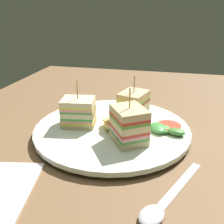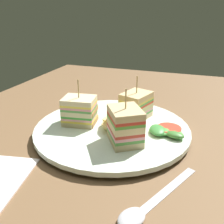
{
  "view_description": "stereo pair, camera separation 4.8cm",
  "coord_description": "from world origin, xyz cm",
  "px_view_note": "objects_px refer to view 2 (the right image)",
  "views": [
    {
      "loc": [
        -42.95,
        -10.1,
        23.05
      ],
      "look_at": [
        0.0,
        0.0,
        4.58
      ],
      "focal_mm": 40.76,
      "sensor_mm": 36.0,
      "label": 1
    },
    {
      "loc": [
        -41.61,
        -14.69,
        23.05
      ],
      "look_at": [
        0.0,
        0.0,
        4.58
      ],
      "focal_mm": 40.76,
      "sensor_mm": 36.0,
      "label": 2
    }
  ],
  "objects_px": {
    "sandwich_wedge_2": "(80,111)",
    "plate": "(112,129)",
    "spoon": "(143,209)",
    "sandwich_wedge_0": "(125,126)",
    "chip_pile": "(113,123)",
    "sandwich_wedge_1": "(136,106)"
  },
  "relations": [
    {
      "from": "sandwich_wedge_0",
      "to": "spoon",
      "type": "height_order",
      "value": "sandwich_wedge_0"
    },
    {
      "from": "sandwich_wedge_2",
      "to": "spoon",
      "type": "height_order",
      "value": "sandwich_wedge_2"
    },
    {
      "from": "sandwich_wedge_0",
      "to": "spoon",
      "type": "bearing_deg",
      "value": 172.19
    },
    {
      "from": "sandwich_wedge_1",
      "to": "chip_pile",
      "type": "height_order",
      "value": "sandwich_wedge_1"
    },
    {
      "from": "spoon",
      "to": "chip_pile",
      "type": "bearing_deg",
      "value": -125.17
    },
    {
      "from": "sandwich_wedge_1",
      "to": "spoon",
      "type": "relative_size",
      "value": 0.58
    },
    {
      "from": "plate",
      "to": "sandwich_wedge_2",
      "type": "distance_m",
      "value": 0.07
    },
    {
      "from": "sandwich_wedge_2",
      "to": "spoon",
      "type": "relative_size",
      "value": 0.59
    },
    {
      "from": "sandwich_wedge_0",
      "to": "spoon",
      "type": "distance_m",
      "value": 0.15
    },
    {
      "from": "sandwich_wedge_0",
      "to": "sandwich_wedge_2",
      "type": "relative_size",
      "value": 1.07
    },
    {
      "from": "plate",
      "to": "spoon",
      "type": "distance_m",
      "value": 0.21
    },
    {
      "from": "plate",
      "to": "chip_pile",
      "type": "height_order",
      "value": "chip_pile"
    },
    {
      "from": "chip_pile",
      "to": "spoon",
      "type": "relative_size",
      "value": 0.42
    },
    {
      "from": "sandwich_wedge_2",
      "to": "plate",
      "type": "bearing_deg",
      "value": -2.29
    },
    {
      "from": "spoon",
      "to": "sandwich_wedge_0",
      "type": "bearing_deg",
      "value": -129.18
    },
    {
      "from": "plate",
      "to": "sandwich_wedge_2",
      "type": "relative_size",
      "value": 3.31
    },
    {
      "from": "sandwich_wedge_0",
      "to": "sandwich_wedge_2",
      "type": "bearing_deg",
      "value": 34.61
    },
    {
      "from": "sandwich_wedge_1",
      "to": "sandwich_wedge_2",
      "type": "distance_m",
      "value": 0.11
    },
    {
      "from": "plate",
      "to": "sandwich_wedge_2",
      "type": "bearing_deg",
      "value": 96.45
    },
    {
      "from": "plate",
      "to": "sandwich_wedge_2",
      "type": "xyz_separation_m",
      "value": [
        -0.01,
        0.06,
        0.03
      ]
    },
    {
      "from": "sandwich_wedge_1",
      "to": "sandwich_wedge_2",
      "type": "bearing_deg",
      "value": -38.76
    },
    {
      "from": "sandwich_wedge_0",
      "to": "chip_pile",
      "type": "bearing_deg",
      "value": 7.16
    }
  ]
}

